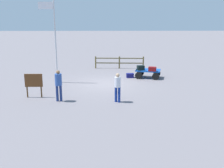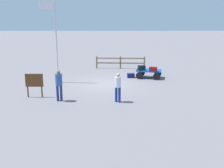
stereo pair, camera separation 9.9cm
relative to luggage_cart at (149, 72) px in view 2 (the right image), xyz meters
name	(u,v)px [view 2 (the right image)]	position (x,y,z in m)	size (l,w,h in m)	color
ground_plane	(106,84)	(3.19, 1.75, -0.45)	(120.00, 120.00, 0.00)	slate
luggage_cart	(149,72)	(0.00, 0.00, 0.00)	(2.03, 1.64, 0.62)	blue
suitcase_dark	(153,69)	(-0.25, 0.50, 0.32)	(0.63, 0.50, 0.30)	maroon
suitcase_maroon	(142,68)	(0.56, 0.16, 0.34)	(0.57, 0.47, 0.34)	black
suitcase_tan	(131,76)	(1.32, -0.08, -0.29)	(0.55, 0.39, 0.32)	#121459
worker_lead	(118,86)	(2.48, 5.77, 0.48)	(0.46, 0.46, 1.60)	navy
worker_trailing	(59,83)	(5.68, 5.56, 0.58)	(0.40, 0.40, 1.73)	navy
flagpole	(55,36)	(6.62, 1.31, 2.79)	(1.09, 0.11, 5.51)	silver
signboard	(34,82)	(7.22, 4.83, 0.45)	(1.00, 0.08, 1.38)	#4C3319
wooden_fence	(120,62)	(1.96, -3.67, 0.17)	(4.28, 0.35, 1.06)	brown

